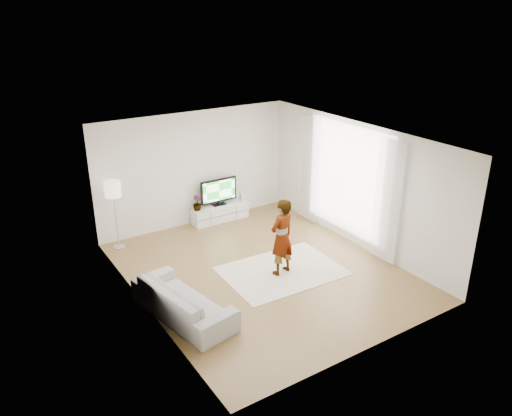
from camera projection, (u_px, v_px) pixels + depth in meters
floor at (263, 271)px, 10.29m from camera, size 6.00×6.00×0.00m
ceiling at (263, 138)px, 9.22m from camera, size 6.00×6.00×0.00m
wall_left at (141, 238)px, 8.50m from camera, size 0.02×6.00×2.80m
wall_right at (357, 185)px, 11.01m from camera, size 0.02×6.00×2.80m
wall_back at (195, 169)px, 12.09m from camera, size 5.00×0.02×2.80m
wall_front at (374, 273)px, 7.42m from camera, size 5.00×0.02×2.80m
window at (347, 179)px, 11.21m from camera, size 0.01×2.60×2.50m
curtain_near at (388, 202)px, 10.20m from camera, size 0.04×0.70×2.60m
curtain_far at (308, 169)px, 12.22m from camera, size 0.04×0.70×2.60m
media_console at (220, 213)px, 12.62m from camera, size 1.47×0.42×0.41m
television at (219, 191)px, 12.43m from camera, size 0.98×0.19×0.68m
game_console at (241, 196)px, 12.83m from camera, size 0.05×0.16×0.21m
potted_plant at (197, 203)px, 12.16m from camera, size 0.26×0.26×0.38m
rug at (282, 271)px, 10.27m from camera, size 2.45×1.81×0.01m
player at (282, 237)px, 9.91m from camera, size 0.65×0.49×1.60m
sofa at (183, 300)px, 8.71m from camera, size 1.21×2.24×0.62m
floor_lamp at (113, 192)px, 10.79m from camera, size 0.35×0.35×1.57m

